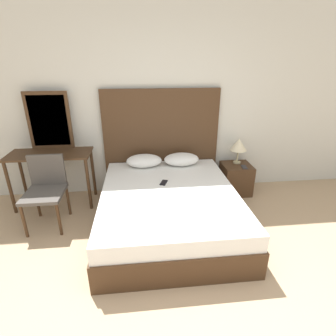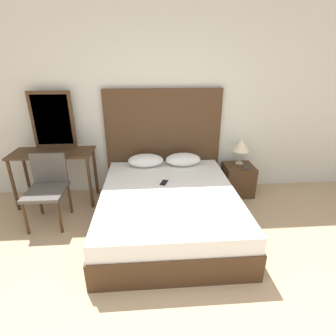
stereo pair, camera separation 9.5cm
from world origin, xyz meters
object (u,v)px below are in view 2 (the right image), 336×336
(table_lamp, at_px, (241,146))
(vanity_desk, at_px, (54,161))
(chair, at_px, (48,185))
(phone_on_bed, at_px, (164,183))
(bed, at_px, (169,208))
(nightstand, at_px, (238,180))
(phone_on_nightstand, at_px, (246,168))

(table_lamp, xyz_separation_m, vanity_desk, (-2.71, -0.13, -0.11))
(vanity_desk, bearing_deg, chair, -83.99)
(phone_on_bed, bearing_deg, table_lamp, 28.64)
(bed, height_order, vanity_desk, vanity_desk)
(bed, relative_size, nightstand, 4.28)
(table_lamp, height_order, vanity_desk, table_lamp)
(bed, bearing_deg, table_lamp, 36.72)
(vanity_desk, bearing_deg, nightstand, 1.06)
(phone_on_bed, distance_m, table_lamp, 1.39)
(nightstand, height_order, phone_on_nightstand, phone_on_nightstand)
(bed, bearing_deg, nightstand, 34.49)
(phone_on_bed, distance_m, chair, 1.46)
(nightstand, xyz_separation_m, vanity_desk, (-2.69, -0.05, 0.41))
(bed, relative_size, table_lamp, 5.10)
(chair, bearing_deg, bed, -9.93)
(phone_on_bed, distance_m, vanity_desk, 1.60)
(nightstand, relative_size, chair, 0.54)
(phone_on_bed, xyz_separation_m, nightstand, (1.18, 0.57, -0.27))
(nightstand, height_order, vanity_desk, vanity_desk)
(phone_on_nightstand, xyz_separation_m, chair, (-2.71, -0.41, 0.03))
(bed, xyz_separation_m, chair, (-1.50, 0.26, 0.25))
(bed, bearing_deg, phone_on_bed, 101.70)
(vanity_desk, bearing_deg, phone_on_nightstand, -1.13)
(phone_on_bed, height_order, chair, chair)
(phone_on_nightstand, distance_m, chair, 2.74)
(bed, relative_size, vanity_desk, 1.81)
(vanity_desk, bearing_deg, bed, -25.19)
(table_lamp, height_order, phone_on_nightstand, table_lamp)
(bed, height_order, nightstand, bed)
(bed, distance_m, nightstand, 1.38)
(vanity_desk, xyz_separation_m, chair, (0.05, -0.47, -0.14))
(vanity_desk, bearing_deg, phone_on_bed, -19.09)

